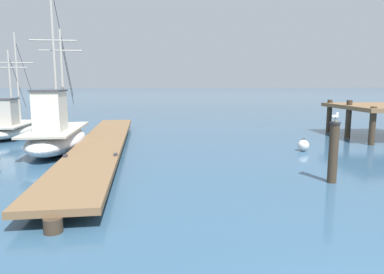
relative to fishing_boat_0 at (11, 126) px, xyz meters
name	(u,v)px	position (x,y,z in m)	size (l,w,h in m)	color
floating_dock	(102,142)	(5.26, -4.27, -0.22)	(2.19, 16.78, 0.53)	brown
fishing_boat_0	(11,126)	(0.00, 0.00, 0.00)	(2.07, 5.97, 5.51)	silver
fishing_boat_3	(56,134)	(3.42, -4.33, 0.17)	(2.15, 6.40, 7.35)	silver
mooring_piling	(333,151)	(12.45, -9.85, 0.33)	(0.30, 0.30, 1.75)	#3D3023
perched_seagull	(335,117)	(12.45, -9.86, 1.31)	(0.32, 0.29, 0.27)	gold
mooring_buoy	(303,145)	(13.63, -5.28, -0.34)	(0.47, 0.47, 0.55)	silver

